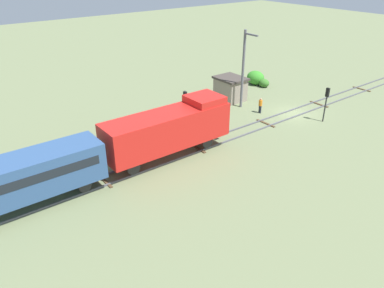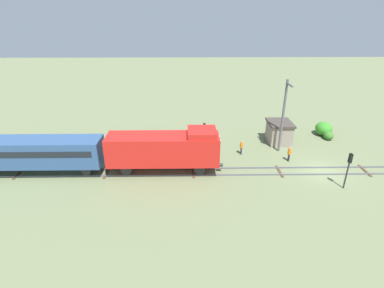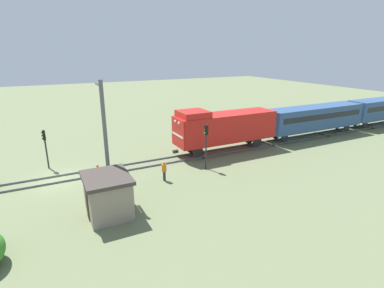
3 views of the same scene
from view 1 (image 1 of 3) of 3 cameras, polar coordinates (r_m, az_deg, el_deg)
ground_plane at (r=42.39m, az=15.26°, el=4.50°), size 161.52×161.52×0.00m
railway_track at (r=42.36m, az=15.27°, el=4.59°), size 2.40×107.68×0.16m
locomotive at (r=30.78m, az=-3.42°, el=2.45°), size 2.90×11.60×4.60m
traffic_signal_near at (r=40.37m, az=19.83°, el=6.57°), size 0.32×0.34×3.61m
traffic_signal_mid at (r=35.48m, az=-1.04°, el=6.09°), size 0.32×0.34×4.14m
worker_near_track at (r=41.39m, az=10.38°, el=5.97°), size 0.38×0.38×1.70m
worker_by_signal at (r=39.30m, az=3.45°, el=5.22°), size 0.38×0.38×1.70m
catenary_mast at (r=41.70m, az=7.85°, el=11.43°), size 1.94×0.28×8.56m
relay_hut at (r=44.78m, az=5.86°, el=8.42°), size 3.50×2.90×2.74m
bush_near at (r=51.00m, az=9.65°, el=9.93°), size 2.49×2.04×1.81m
bush_mid at (r=50.22m, az=10.90°, el=9.11°), size 1.47×1.21×1.07m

